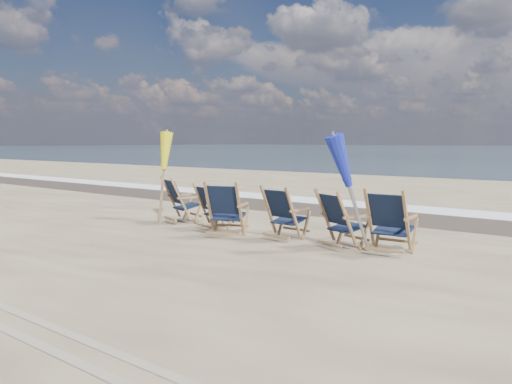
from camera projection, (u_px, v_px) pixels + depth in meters
surf_foam at (392, 207)px, 13.62m from camera, size 200.00×1.40×0.01m
wet_sand_strip at (368, 213)px, 12.43m from camera, size 200.00×2.60×0.00m
beach_chair_0 at (181, 201)px, 10.61m from camera, size 0.88×0.93×1.03m
beach_chair_1 at (216, 208)px, 9.87m from camera, size 0.74×0.80×0.95m
beach_chair_2 at (240, 210)px, 9.12m from camera, size 0.92×0.97×1.07m
beach_chair_3 at (293, 214)px, 8.75m from camera, size 0.69×0.77×1.01m
beach_chair_4 at (347, 222)px, 8.01m from camera, size 0.85×0.90×1.00m
beach_chair_5 at (407, 224)px, 7.60m from camera, size 0.72×0.80×1.07m
umbrella_yellow at (162, 155)px, 11.13m from camera, size 0.30×0.30×2.00m
umbrella_blue at (354, 162)px, 7.89m from camera, size 0.30×0.30×1.97m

